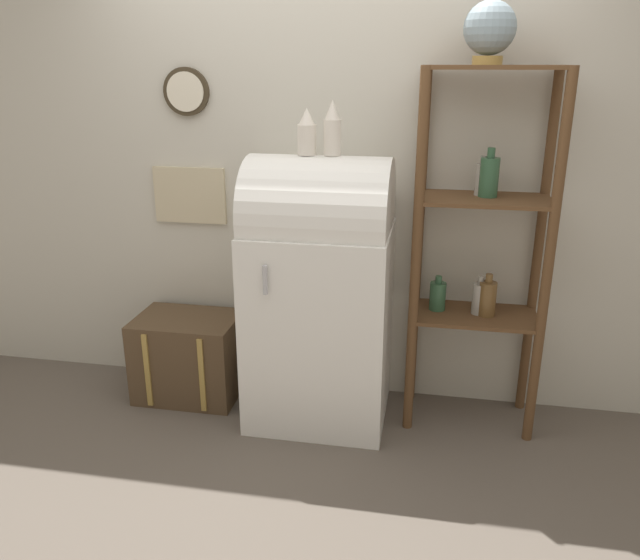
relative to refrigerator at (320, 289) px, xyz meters
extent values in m
plane|color=#60564C|center=(0.00, -0.24, -0.75)|extent=(12.00, 12.00, 0.00)
cube|color=beige|center=(0.00, 0.34, 0.60)|extent=(7.00, 0.05, 2.70)
cylinder|color=#382D1E|center=(-0.80, 0.30, 0.99)|extent=(0.26, 0.03, 0.26)
cylinder|color=beige|center=(-0.80, 0.28, 0.99)|extent=(0.21, 0.01, 0.21)
cube|color=#C6B793|center=(-0.82, 0.30, 0.41)|extent=(0.43, 0.02, 0.32)
cube|color=white|center=(0.00, 0.00, -0.21)|extent=(0.74, 0.63, 1.08)
cylinder|color=white|center=(0.00, 0.00, 0.40)|extent=(0.73, 0.60, 0.60)
cylinder|color=#B7B7BC|center=(-0.20, -0.33, 0.15)|extent=(0.02, 0.02, 0.14)
cube|color=brown|center=(-0.80, 0.07, -0.50)|extent=(0.59, 0.42, 0.49)
cube|color=#AD8942|center=(-0.96, -0.15, -0.50)|extent=(0.03, 0.01, 0.44)
cube|color=#AD8942|center=(-0.64, -0.15, -0.50)|extent=(0.03, 0.01, 0.44)
cylinder|color=brown|center=(0.50, -0.06, 0.19)|extent=(0.05, 0.05, 1.87)
cylinder|color=brown|center=(1.13, -0.06, 0.19)|extent=(0.05, 0.05, 1.87)
cylinder|color=brown|center=(0.50, 0.27, 0.19)|extent=(0.05, 0.05, 1.87)
cylinder|color=brown|center=(1.13, 0.27, 0.19)|extent=(0.05, 0.05, 1.87)
cube|color=brown|center=(0.81, 0.10, -0.13)|extent=(0.66, 0.36, 0.02)
cube|color=brown|center=(0.81, 0.10, 0.49)|extent=(0.66, 0.36, 0.02)
cube|color=brown|center=(0.81, 0.10, 1.12)|extent=(0.66, 0.36, 0.02)
cylinder|color=brown|center=(0.87, 0.10, -0.03)|extent=(0.09, 0.09, 0.18)
cylinder|color=brown|center=(0.87, 0.10, 0.08)|extent=(0.04, 0.04, 0.05)
cylinder|color=#335B3D|center=(0.62, 0.13, -0.05)|extent=(0.09, 0.09, 0.15)
cylinder|color=#335B3D|center=(0.62, 0.13, 0.05)|extent=(0.03, 0.03, 0.04)
cylinder|color=#9E998E|center=(0.84, 0.11, -0.04)|extent=(0.08, 0.08, 0.17)
cylinder|color=#9E998E|center=(0.84, 0.11, 0.06)|extent=(0.03, 0.03, 0.04)
cylinder|color=#9E998E|center=(0.80, 0.16, 0.58)|extent=(0.06, 0.06, 0.16)
cylinder|color=#9E998E|center=(0.80, 0.16, 0.68)|extent=(0.02, 0.02, 0.04)
cylinder|color=#335B3D|center=(0.83, 0.13, 0.60)|extent=(0.09, 0.09, 0.19)
cylinder|color=#335B3D|center=(0.83, 0.13, 0.72)|extent=(0.04, 0.04, 0.05)
cylinder|color=#AD8942|center=(0.77, 0.09, 1.15)|extent=(0.14, 0.14, 0.04)
sphere|color=#7F939E|center=(0.77, 0.09, 1.29)|extent=(0.24, 0.24, 0.24)
cylinder|color=silver|center=(-0.07, 0.01, 0.78)|extent=(0.09, 0.09, 0.15)
cone|color=silver|center=(-0.07, 0.01, 0.89)|extent=(0.08, 0.08, 0.08)
cylinder|color=silver|center=(0.06, 0.01, 0.79)|extent=(0.09, 0.09, 0.17)
cone|color=silver|center=(0.06, 0.01, 0.92)|extent=(0.07, 0.07, 0.09)
camera|label=1|loc=(0.57, -3.06, 1.13)|focal=35.00mm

